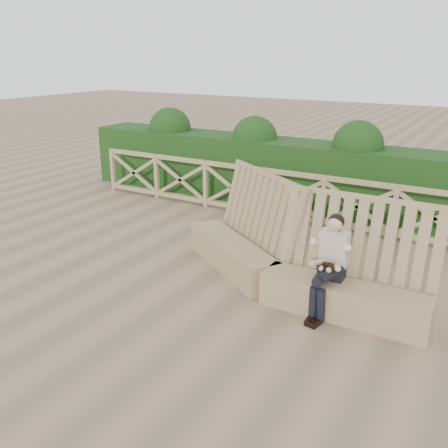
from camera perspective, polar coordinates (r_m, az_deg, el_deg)
The scene contains 5 objects.
ground at distance 7.96m, azimuth -2.64°, elevation -6.72°, with size 60.00×60.00×0.00m, color brown.
bench at distance 7.67m, azimuth 7.13°, elevation -4.53°, with size 4.36×1.95×1.62m.
woman at distance 6.96m, azimuth 12.06°, elevation -4.13°, with size 0.39×0.83×1.42m.
guardrail at distance 10.67m, azimuth 7.63°, elevation 3.13°, with size 10.10×0.09×1.10m.
hedge at distance 11.70m, azimuth 10.00°, elevation 5.44°, with size 12.00×1.20×1.50m, color black.
Camera 1 is at (3.95, -5.98, 3.48)m, focal length 40.00 mm.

